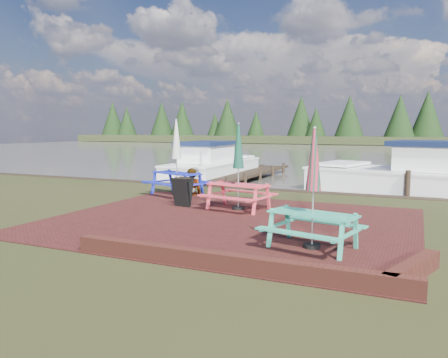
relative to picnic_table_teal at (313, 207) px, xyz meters
name	(u,v)px	position (x,y,z in m)	size (l,w,h in m)	color
ground	(213,230)	(-2.47, 0.66, -0.83)	(120.00, 120.00, 0.00)	black
paving	(230,221)	(-2.47, 1.66, -0.82)	(9.00, 7.50, 0.02)	#371411
brick_wall	(268,264)	(-0.33, -1.76, -0.68)	(6.21, 1.79, 0.30)	#4C1E16
water	(372,152)	(-2.47, 37.66, -0.83)	(120.00, 60.00, 0.02)	#4D4A42
far_treeline	(391,123)	(-2.47, 66.66, 2.45)	(120.00, 10.00, 8.10)	black
picnic_table_teal	(313,207)	(0.00, 0.00, 0.00)	(2.00, 1.86, 2.36)	teal
picnic_table_red	(238,180)	(-2.88, 3.24, 0.05)	(2.05, 1.89, 2.49)	#DC3848
picnic_table_blue	(177,169)	(-5.93, 4.96, 0.11)	(2.39, 2.26, 2.66)	#1621A9
chalkboard	(183,192)	(-4.59, 2.99, -0.37)	(0.58, 0.60, 0.89)	black
jetty	(247,174)	(-5.97, 11.93, -0.71)	(1.76, 9.08, 1.00)	black
boat_jetty	(212,167)	(-7.69, 11.55, -0.40)	(2.67, 7.33, 2.11)	white
boat_near	(426,179)	(2.12, 9.60, -0.34)	(8.95, 5.19, 2.29)	white
person	(191,168)	(-5.44, 5.14, 0.13)	(0.70, 0.46, 1.91)	gray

